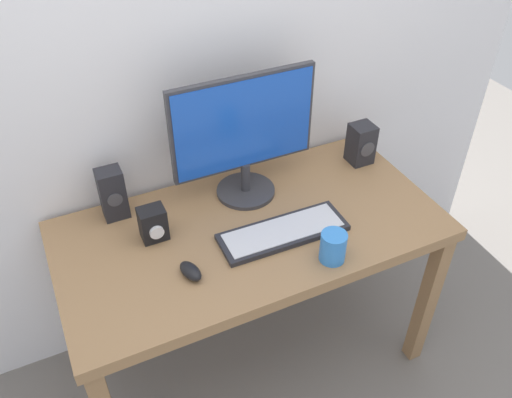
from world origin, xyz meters
TOP-DOWN VIEW (x-y plane):
  - ground_plane at (0.00, 0.00)m, footprint 6.00×6.00m
  - desk at (0.00, 0.00)m, footprint 1.39×0.70m
  - monitor at (0.06, 0.20)m, footprint 0.55×0.23m
  - keyboard_primary at (0.08, -0.09)m, footprint 0.46×0.17m
  - mouse at (-0.28, -0.13)m, footprint 0.08×0.11m
  - speaker_right at (0.58, 0.18)m, footprint 0.09×0.10m
  - speaker_left at (-0.42, 0.27)m, footprint 0.09×0.08m
  - audio_controller at (-0.33, 0.09)m, footprint 0.09×0.08m
  - coffee_mug at (0.18, -0.26)m, footprint 0.09×0.09m

SIDE VIEW (x-z plane):
  - ground_plane at x=0.00m, z-range 0.00..0.00m
  - desk at x=0.00m, z-range 0.30..1.07m
  - keyboard_primary at x=0.08m, z-range 0.77..0.80m
  - mouse at x=-0.28m, z-range 0.77..0.81m
  - coffee_mug at x=0.18m, z-range 0.77..0.88m
  - audio_controller at x=-0.33m, z-range 0.77..0.90m
  - speaker_right at x=0.58m, z-range 0.77..0.94m
  - speaker_left at x=-0.42m, z-range 0.77..0.97m
  - monitor at x=0.06m, z-range 0.79..1.28m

